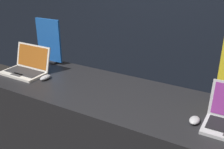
% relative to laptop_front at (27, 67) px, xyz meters
% --- Properties ---
extents(wall_back, '(8.00, 0.05, 2.80)m').
position_rel_laptop_front_xyz_m(wall_back, '(0.87, 1.58, 0.46)').
color(wall_back, black).
rests_on(wall_back, ground_plane).
extents(display_counter, '(2.23, 0.73, 0.88)m').
position_rel_laptop_front_xyz_m(display_counter, '(0.87, 0.03, -0.50)').
color(display_counter, black).
rests_on(display_counter, ground_plane).
extents(laptop_front, '(0.39, 0.28, 0.23)m').
position_rel_laptop_front_xyz_m(laptop_front, '(0.00, 0.00, 0.00)').
color(laptop_front, silver).
rests_on(laptop_front, display_counter).
extents(mouse_front, '(0.06, 0.11, 0.04)m').
position_rel_laptop_front_xyz_m(mouse_front, '(0.25, -0.04, -0.04)').
color(mouse_front, '#B2B2B7').
rests_on(mouse_front, display_counter).
extents(promo_stand_front, '(0.28, 0.07, 0.44)m').
position_rel_laptop_front_xyz_m(promo_stand_front, '(0.00, 0.31, 0.15)').
color(promo_stand_front, black).
rests_on(promo_stand_front, display_counter).
extents(mouse_back, '(0.06, 0.10, 0.03)m').
position_rel_laptop_front_xyz_m(mouse_back, '(1.52, -0.07, -0.04)').
color(mouse_back, '#B2B2B7').
rests_on(mouse_back, display_counter).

